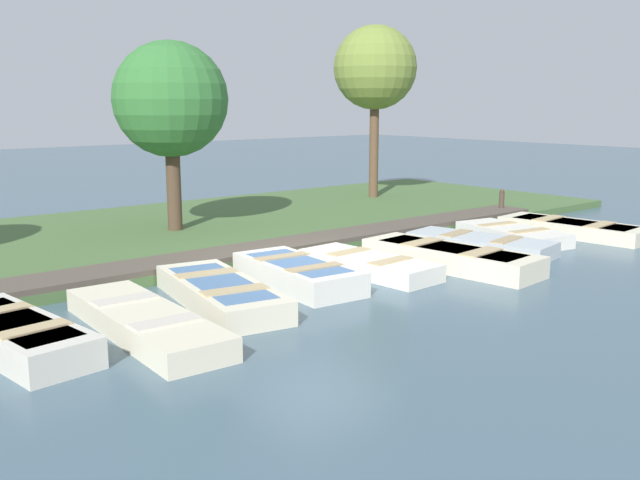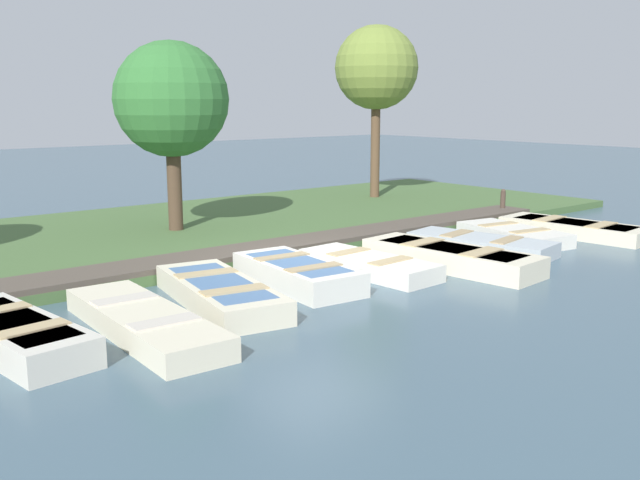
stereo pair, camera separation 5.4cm
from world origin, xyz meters
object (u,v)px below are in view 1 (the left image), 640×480
rowboat_2 (145,322)px  rowboat_9 (573,228)px  mooring_post_far (502,203)px  rowboat_8 (513,234)px  rowboat_3 (220,293)px  park_tree_left (170,100)px  park_tree_center (375,69)px  rowboat_4 (298,273)px  rowboat_5 (369,264)px  rowboat_7 (480,244)px  rowboat_1 (15,334)px  rowboat_6 (450,257)px

rowboat_2 → rowboat_9: bearing=93.9°
rowboat_9 → mooring_post_far: bearing=157.8°
rowboat_8 → rowboat_3: bearing=-78.8°
park_tree_left → park_tree_center: (-1.28, 7.59, 0.95)m
rowboat_4 → park_tree_left: park_tree_left is taller
rowboat_2 → park_tree_left: (-6.00, 3.70, 2.97)m
park_tree_left → rowboat_5: bearing=11.1°
rowboat_2 → rowboat_9: rowboat_9 is taller
rowboat_4 → rowboat_9: rowboat_4 is taller
rowboat_4 → rowboat_7: 4.69m
rowboat_4 → mooring_post_far: size_ratio=3.45×
rowboat_1 → park_tree_left: 8.19m
rowboat_3 → rowboat_7: bearing=99.6°
rowboat_2 → mooring_post_far: size_ratio=4.44×
rowboat_2 → rowboat_3: size_ratio=1.08×
rowboat_2 → mooring_post_far: (-2.89, 11.89, 0.23)m
rowboat_3 → rowboat_7: 6.34m
rowboat_7 → rowboat_6: bearing=-82.2°
rowboat_2 → park_tree_center: (-7.28, 11.30, 3.92)m
rowboat_9 → rowboat_4: bearing=-98.9°
rowboat_8 → park_tree_left: 8.31m
rowboat_5 → park_tree_center: bearing=132.4°
rowboat_4 → rowboat_5: rowboat_4 is taller
rowboat_4 → rowboat_5: (0.14, 1.56, -0.05)m
rowboat_5 → rowboat_8: 4.65m
rowboat_6 → rowboat_8: (-0.83, 3.15, -0.05)m
rowboat_5 → rowboat_1: bearing=-92.0°
rowboat_9 → park_tree_center: (-7.03, 0.21, 3.92)m
rowboat_6 → mooring_post_far: mooring_post_far is taller
rowboat_6 → park_tree_center: (-7.36, 5.03, 3.88)m
mooring_post_far → park_tree_left: size_ratio=0.18×
mooring_post_far → rowboat_6: bearing=-62.2°
rowboat_5 → rowboat_7: (0.12, 3.13, 0.00)m
rowboat_4 → park_tree_center: bearing=134.3°
rowboat_1 → rowboat_3: (-0.10, 3.12, -0.01)m
rowboat_2 → rowboat_5: bearing=99.8°
rowboat_5 → rowboat_6: bearing=62.5°
rowboat_7 → mooring_post_far: mooring_post_far is taller
rowboat_6 → mooring_post_far: 6.37m
park_tree_center → rowboat_5: bearing=-44.3°
rowboat_1 → mooring_post_far: 13.68m
rowboat_6 → park_tree_left: 7.22m
mooring_post_far → park_tree_center: bearing=-172.3°
rowboat_3 → rowboat_4: rowboat_4 is taller
rowboat_6 → park_tree_left: (-6.08, -2.56, 2.93)m
rowboat_8 → park_tree_left: (-5.25, -5.71, 2.98)m
rowboat_7 → rowboat_5: bearing=-103.2°
rowboat_2 → rowboat_8: 9.45m
rowboat_7 → park_tree_left: 7.54m
rowboat_1 → rowboat_8: 10.99m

